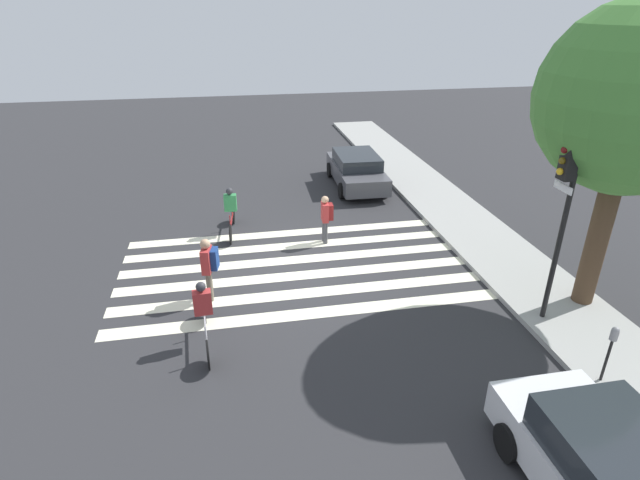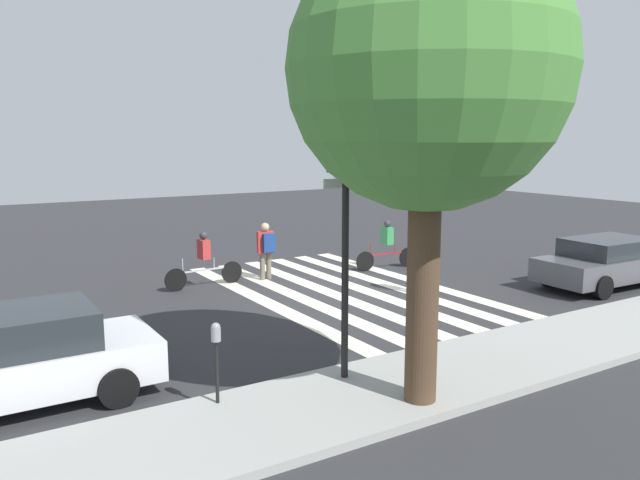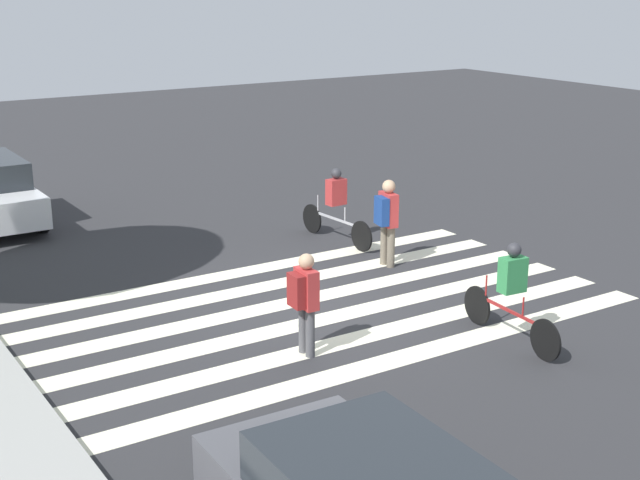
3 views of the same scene
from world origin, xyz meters
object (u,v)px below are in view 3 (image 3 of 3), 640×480
at_px(pedestrian_adult_tall_backpack, 387,216).
at_px(pedestrian_adult_blue_shirt, 304,297).
at_px(cyclist_far_lane, 336,202).
at_px(cyclist_mid_street, 512,289).

bearing_deg(pedestrian_adult_tall_backpack, pedestrian_adult_blue_shirt, -41.08).
relative_size(pedestrian_adult_blue_shirt, cyclist_far_lane, 0.66).
distance_m(pedestrian_adult_tall_backpack, cyclist_mid_street, 4.09).
distance_m(pedestrian_adult_blue_shirt, cyclist_far_lane, 5.97).
bearing_deg(cyclist_far_lane, pedestrian_adult_tall_backpack, 173.17).
xyz_separation_m(pedestrian_adult_blue_shirt, pedestrian_adult_tall_backpack, (2.77, -3.59, 0.08)).
bearing_deg(cyclist_far_lane, pedestrian_adult_blue_shirt, 138.08).
relative_size(pedestrian_adult_blue_shirt, cyclist_mid_street, 0.70).
bearing_deg(cyclist_mid_street, pedestrian_adult_blue_shirt, 71.90).
height_order(pedestrian_adult_blue_shirt, cyclist_mid_street, cyclist_mid_street).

